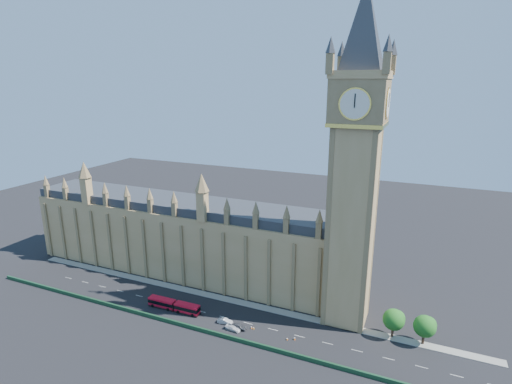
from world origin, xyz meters
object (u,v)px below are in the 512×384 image
at_px(red_bus, 174,305).
at_px(car_white, 233,328).
at_px(car_grey, 239,327).
at_px(car_silver, 225,321).

xyz_separation_m(red_bus, car_white, (21.84, -2.37, -0.94)).
height_order(car_grey, car_silver, car_grey).
bearing_deg(car_white, car_silver, 62.47).
bearing_deg(car_grey, car_white, 133.28).
bearing_deg(car_silver, car_white, -125.99).
xyz_separation_m(car_silver, car_white, (3.68, -2.15, -0.10)).
distance_m(car_grey, car_white, 1.81).
bearing_deg(car_silver, car_grey, -105.52).
xyz_separation_m(red_bus, car_grey, (23.10, -1.08, -0.80)).
height_order(car_grey, car_white, car_grey).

